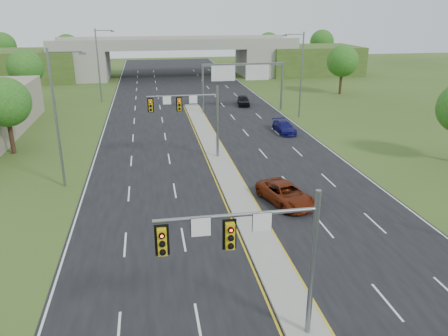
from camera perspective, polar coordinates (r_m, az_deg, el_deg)
The scene contains 21 objects.
ground at distance 21.18m, azimuth 10.79°, elevation -20.58°, with size 240.00×240.00×0.00m, color #374E1C.
road at distance 52.10m, azimuth -2.59°, elevation 4.83°, with size 24.00×160.00×0.02m, color black.
median at distance 40.73m, azimuth -0.38°, elevation 0.58°, with size 2.00×54.00×0.16m, color gray.
lane_markings at distance 46.22m, azimuth -2.34°, elevation 2.86°, with size 23.72×160.00×0.01m.
signal_mast_near at distance 17.77m, azimuth 4.91°, elevation -10.27°, with size 6.62×0.60×7.00m.
signal_mast_far at distance 40.99m, azimuth -4.00°, elevation 7.40°, with size 6.62×0.60×7.00m.
sign_gantry at distance 61.77m, azimuth 2.39°, elevation 12.19°, with size 11.58×0.44×6.67m.
overpass at distance 95.62m, azimuth -6.27°, elevation 13.86°, with size 80.00×14.00×8.10m.
lightpole_l_mid at distance 36.34m, azimuth -20.85°, elevation 6.72°, with size 2.85×0.25×11.00m.
lightpole_l_far at distance 70.61m, azimuth -15.96°, elevation 13.16°, with size 2.85×0.25×11.00m.
lightpole_r_far at distance 58.78m, azimuth 9.91°, elevation 12.37°, with size 2.85×0.25×11.00m.
tree_l_near at distance 47.65m, azimuth -26.65°, elevation 7.67°, with size 4.80×4.80×7.60m.
tree_l_mid at distance 72.51m, azimuth -24.52°, elevation 11.84°, with size 5.20×5.20×8.12m.
tree_r_mid at distance 77.44m, azimuth 15.23°, elevation 13.32°, with size 5.20×5.20×8.12m.
tree_back_a at distance 113.63m, azimuth -26.97°, elevation 14.02°, with size 6.00×6.00×8.85m.
tree_back_b at distance 110.58m, azimuth -19.78°, elevation 14.69°, with size 5.60×5.60×8.32m.
tree_back_c at distance 113.32m, azimuth 5.83°, elevation 15.83°, with size 5.60×5.60×8.32m.
tree_back_d at distance 117.82m, azimuth 12.66°, elevation 15.78°, with size 6.00×6.00×8.85m.
car_far_a at distance 32.77m, azimuth 8.05°, elevation -3.35°, with size 2.48×5.38×1.50m, color #5F1D09.
car_far_b at distance 51.71m, azimuth 7.87°, elevation 5.30°, with size 1.82×4.49×1.30m, color #0F0E57.
car_far_c at distance 66.45m, azimuth 2.57°, elevation 8.81°, with size 1.70×4.23×1.44m, color black.
Camera 1 is at (-6.38, -14.86, 13.68)m, focal length 35.00 mm.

